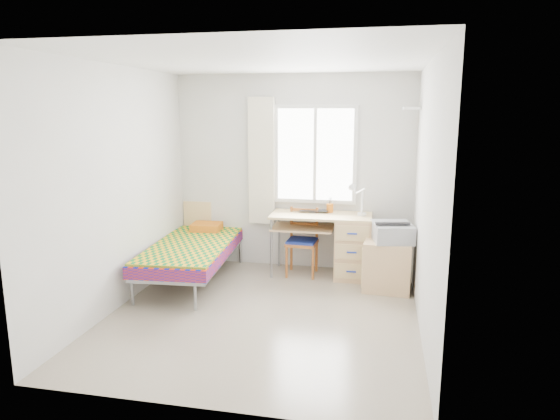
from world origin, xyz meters
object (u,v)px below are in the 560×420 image
object	(u,v)px
desk	(348,244)
printer	(392,232)
cabinet	(387,265)
chair	(303,237)
bed	(194,248)

from	to	relation	value
desk	printer	distance (m)	0.71
cabinet	chair	bearing A→B (deg)	164.65
bed	chair	distance (m)	1.41
bed	printer	world-z (taller)	bed
chair	cabinet	size ratio (longest dim) A/B	1.46
desk	chair	distance (m)	0.58
cabinet	printer	bearing A→B (deg)	31.46
bed	desk	bearing A→B (deg)	11.51
chair	printer	xyz separation A→B (m)	(1.12, -0.36, 0.22)
desk	cabinet	size ratio (longest dim) A/B	2.16
cabinet	printer	distance (m)	0.41
desk	cabinet	bearing A→B (deg)	-38.99
desk	printer	bearing A→B (deg)	-35.45
cabinet	printer	xyz separation A→B (m)	(0.04, 0.02, 0.41)
desk	cabinet	world-z (taller)	desk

